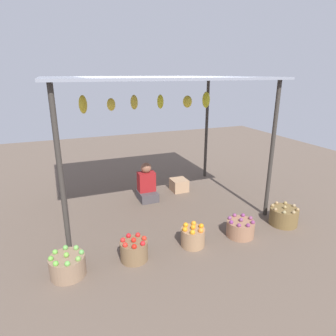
# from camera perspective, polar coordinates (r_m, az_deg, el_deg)

# --- Properties ---
(ground_plane) EXTENTS (14.00, 14.00, 0.00)m
(ground_plane) POSITION_cam_1_polar(r_m,az_deg,el_deg) (5.84, -2.30, -7.12)
(ground_plane) COLOR brown
(market_stall_structure) EXTENTS (3.72, 2.60, 2.42)m
(market_stall_structure) POSITION_cam_1_polar(r_m,az_deg,el_deg) (5.32, -2.64, 15.47)
(market_stall_structure) COLOR #38332D
(market_stall_structure) RESTS_ON ground
(vendor_person) EXTENTS (0.36, 0.44, 0.78)m
(vendor_person) POSITION_cam_1_polar(r_m,az_deg,el_deg) (5.98, -4.14, -3.45)
(vendor_person) COLOR #464043
(vendor_person) RESTS_ON ground
(basket_green_apples) EXTENTS (0.45, 0.45, 0.33)m
(basket_green_apples) POSITION_cam_1_polar(r_m,az_deg,el_deg) (4.14, -18.95, -17.45)
(basket_green_apples) COLOR #8D6F55
(basket_green_apples) RESTS_ON ground
(basket_red_tomatoes) EXTENTS (0.38, 0.38, 0.34)m
(basket_red_tomatoes) POSITION_cam_1_polar(r_m,az_deg,el_deg) (4.24, -6.62, -15.53)
(basket_red_tomatoes) COLOR brown
(basket_red_tomatoes) RESTS_ON ground
(basket_oranges) EXTENTS (0.36, 0.36, 0.34)m
(basket_oranges) POSITION_cam_1_polar(r_m,az_deg,el_deg) (4.52, 4.86, -13.11)
(basket_oranges) COLOR #9F7955
(basket_oranges) RESTS_ON ground
(basket_purple_onions) EXTENTS (0.44, 0.44, 0.31)m
(basket_purple_onions) POSITION_cam_1_polar(r_m,az_deg,el_deg) (4.89, 13.90, -11.25)
(basket_purple_onions) COLOR #9B6D50
(basket_purple_onions) RESTS_ON ground
(basket_potatoes) EXTENTS (0.47, 0.47, 0.34)m
(basket_potatoes) POSITION_cam_1_polar(r_m,az_deg,el_deg) (5.45, 21.58, -8.66)
(basket_potatoes) COLOR brown
(basket_potatoes) RESTS_ON ground
(wooden_crate_near_vendor) EXTENTS (0.34, 0.35, 0.26)m
(wooden_crate_near_vendor) POSITION_cam_1_polar(r_m,az_deg,el_deg) (6.46, 2.15, -3.31)
(wooden_crate_near_vendor) COLOR tan
(wooden_crate_near_vendor) RESTS_ON ground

